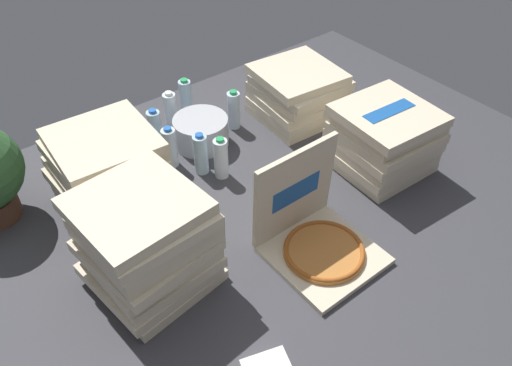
{
  "coord_description": "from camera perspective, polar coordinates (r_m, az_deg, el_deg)",
  "views": [
    {
      "loc": [
        -1.06,
        -1.25,
        1.67
      ],
      "look_at": [
        0.01,
        0.1,
        0.14
      ],
      "focal_mm": 36.15,
      "sensor_mm": 36.0,
      "label": 1
    }
  ],
  "objects": [
    {
      "name": "water_bottle_5",
      "position": [
        2.49,
        -3.9,
        2.76
      ],
      "size": [
        0.07,
        0.07,
        0.23
      ],
      "color": "white",
      "rests_on": "ground_plane"
    },
    {
      "name": "water_bottle_3",
      "position": [
        2.83,
        -2.48,
        8.08
      ],
      "size": [
        0.07,
        0.07,
        0.23
      ],
      "color": "silver",
      "rests_on": "ground_plane"
    },
    {
      "name": "water_bottle_6",
      "position": [
        2.53,
        -6.13,
        3.21
      ],
      "size": [
        0.07,
        0.07,
        0.23
      ],
      "color": "silver",
      "rests_on": "ground_plane"
    },
    {
      "name": "water_bottle_1",
      "position": [
        2.59,
        -9.5,
        3.91
      ],
      "size": [
        0.07,
        0.07,
        0.23
      ],
      "color": "white",
      "rests_on": "ground_plane"
    },
    {
      "name": "open_pizza_box",
      "position": [
        2.16,
        6.55,
        -5.66
      ],
      "size": [
        0.42,
        0.43,
        0.44
      ],
      "color": "beige",
      "rests_on": "ground_plane"
    },
    {
      "name": "water_bottle_2",
      "position": [
        2.73,
        -11.09,
        5.87
      ],
      "size": [
        0.07,
        0.07,
        0.23
      ],
      "color": "silver",
      "rests_on": "ground_plane"
    },
    {
      "name": "water_bottle_4",
      "position": [
        2.85,
        -9.42,
        7.85
      ],
      "size": [
        0.07,
        0.07,
        0.23
      ],
      "color": "white",
      "rests_on": "ground_plane"
    },
    {
      "name": "pizza_stack_center_near",
      "position": [
        1.99,
        -12.0,
        -6.5
      ],
      "size": [
        0.48,
        0.48,
        0.43
      ],
      "color": "beige",
      "rests_on": "ground_plane"
    },
    {
      "name": "ice_bucket",
      "position": [
        2.73,
        -6.1,
        5.69
      ],
      "size": [
        0.29,
        0.29,
        0.15
      ],
      "primitive_type": "cylinder",
      "color": "#B7BABF",
      "rests_on": "ground_plane"
    },
    {
      "name": "pizza_stack_right_near",
      "position": [
        2.91,
        4.62,
        9.83
      ],
      "size": [
        0.46,
        0.46,
        0.29
      ],
      "color": "beige",
      "rests_on": "ground_plane"
    },
    {
      "name": "water_bottle_0",
      "position": [
        2.96,
        -7.78,
        9.32
      ],
      "size": [
        0.07,
        0.07,
        0.23
      ],
      "color": "silver",
      "rests_on": "ground_plane"
    },
    {
      "name": "pizza_stack_left_mid",
      "position": [
        2.37,
        -16.11,
        1.19
      ],
      "size": [
        0.46,
        0.45,
        0.39
      ],
      "color": "beige",
      "rests_on": "ground_plane"
    },
    {
      "name": "ground_plane",
      "position": [
        2.34,
        1.28,
        -4.15
      ],
      "size": [
        3.2,
        2.4,
        0.02
      ],
      "primitive_type": "cube",
      "color": "#38383D"
    },
    {
      "name": "pizza_stack_left_far",
      "position": [
        2.58,
        13.88,
        4.75
      ],
      "size": [
        0.46,
        0.47,
        0.34
      ],
      "color": "beige",
      "rests_on": "ground_plane"
    }
  ]
}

